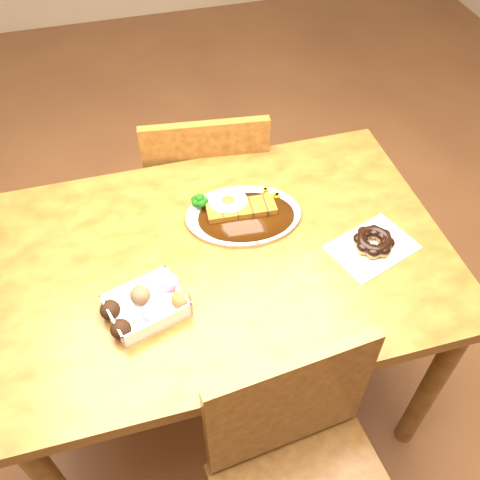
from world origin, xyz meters
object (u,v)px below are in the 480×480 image
object	(u,v)px
katsu_curry_plate	(241,212)
pon_de_ring	(373,242)
donut_box	(146,305)
table	(223,277)
chair_far	(206,191)

from	to	relation	value
katsu_curry_plate	pon_de_ring	size ratio (longest dim) A/B	1.33
donut_box	pon_de_ring	xyz separation A→B (m)	(0.61, 0.04, -0.00)
donut_box	table	bearing A→B (deg)	30.06
katsu_curry_plate	donut_box	xyz separation A→B (m)	(-0.30, -0.25, 0.01)
table	chair_far	xyz separation A→B (m)	(0.07, 0.54, -0.17)
chair_far	pon_de_ring	world-z (taller)	chair_far
chair_far	katsu_curry_plate	distance (m)	0.51
chair_far	pon_de_ring	bearing A→B (deg)	124.83
katsu_curry_plate	pon_de_ring	distance (m)	0.37
katsu_curry_plate	table	bearing A→B (deg)	-125.07
donut_box	pon_de_ring	bearing A→B (deg)	4.02
chair_far	pon_de_ring	distance (m)	0.76
table	donut_box	xyz separation A→B (m)	(-0.22, -0.13, 0.12)
table	pon_de_ring	xyz separation A→B (m)	(0.39, -0.08, 0.12)
table	donut_box	distance (m)	0.28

